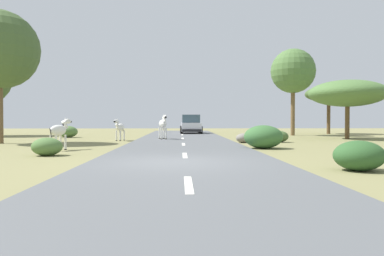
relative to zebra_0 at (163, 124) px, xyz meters
name	(u,v)px	position (x,y,z in m)	size (l,w,h in m)	color
ground_plane	(173,163)	(0.91, -13.21, -1.03)	(90.00, 90.00, 0.00)	olive
road	(186,162)	(1.30, -13.21, -1.01)	(6.00, 64.00, 0.05)	#56595B
lane_markings	(186,166)	(1.30, -14.21, -0.98)	(0.16, 56.00, 0.01)	silver
zebra_0	(163,124)	(0.00, 0.00, 0.00)	(0.70, 1.73, 1.65)	silver
zebra_1	(59,131)	(-4.11, -8.24, -0.18)	(0.72, 1.46, 1.43)	silver
zebra_2	(120,128)	(-2.68, -0.96, -0.20)	(0.61, 1.45, 1.40)	silver
car_0	(191,125)	(2.14, 10.67, -0.19)	(2.04, 4.35, 1.74)	silver
tree_0	(348,94)	(12.60, 0.67, 2.09)	(5.20, 5.20, 4.04)	brown
tree_2	(293,71)	(10.59, 6.49, 4.34)	(3.71, 3.71, 7.26)	brown
tree_3	(329,94)	(14.92, 9.67, 2.65)	(4.30, 4.30, 4.46)	brown
bush_0	(279,136)	(6.92, -2.86, -0.69)	(1.13, 1.02, 0.68)	#425B2D
bush_1	(47,147)	(-3.78, -10.67, -0.70)	(1.12, 1.01, 0.67)	#4C7038
bush_2	(359,156)	(5.80, -15.01, -0.64)	(1.32, 1.19, 0.79)	#2D5628
bush_3	(263,137)	(4.97, -7.52, -0.50)	(1.79, 1.61, 1.08)	#386633
bush_4	(68,132)	(-7.23, 3.43, -0.60)	(1.43, 1.29, 0.86)	#4C7038
rock_2	(67,133)	(-8.44, 7.36, -0.84)	(0.63, 0.64, 0.38)	#A89E8C
rock_3	(243,138)	(4.75, -3.27, -0.76)	(0.83, 0.76, 0.54)	gray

